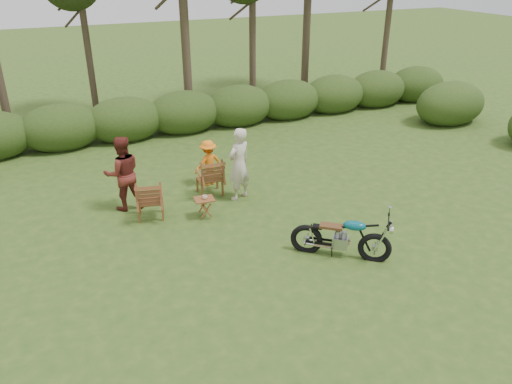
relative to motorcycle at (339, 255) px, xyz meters
name	(u,v)px	position (x,y,z in m)	size (l,w,h in m)	color
ground	(318,263)	(-0.53, -0.06, 0.00)	(80.00, 80.00, 0.00)	#2A4617
tree_line	(186,12)	(-0.03, 9.67, 3.81)	(22.52, 11.62, 8.14)	#33251C
motorcycle	(339,255)	(0.00, 0.00, 0.00)	(1.91, 0.73, 1.09)	#0B8A9B
lawn_chair_right	(210,194)	(-1.42, 3.81, 0.00)	(0.68, 0.68, 0.98)	#5B3116
lawn_chair_left	(152,217)	(-3.08, 3.18, 0.00)	(0.67, 0.67, 0.97)	brown
side_table	(205,208)	(-1.95, 2.67, 0.24)	(0.46, 0.39, 0.48)	brown
cup	(205,197)	(-1.94, 2.65, 0.52)	(0.12, 0.12, 0.09)	beige
adult_a	(240,198)	(-0.84, 3.26, 0.00)	(0.67, 0.44, 1.83)	beige
adult_b	(127,208)	(-3.52, 3.89, 0.00)	(0.88, 0.68, 1.81)	maroon
child	(209,184)	(-1.25, 4.37, 0.00)	(0.79, 0.45, 1.22)	orange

